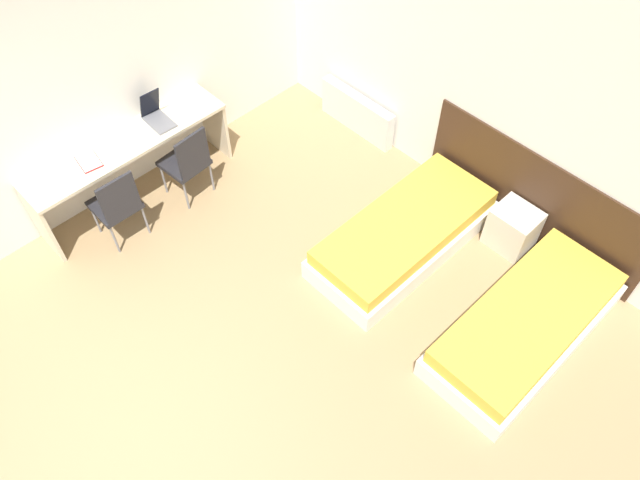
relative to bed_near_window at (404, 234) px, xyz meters
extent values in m
plane|color=#9E7F56|center=(-0.33, -3.16, -0.19)|extent=(20.00, 20.00, 0.00)
cube|color=white|center=(-0.33, 1.07, 1.16)|extent=(5.73, 0.05, 2.70)
cube|color=white|center=(-2.72, -1.06, 1.16)|extent=(0.05, 5.21, 2.70)
cube|color=#382316|center=(0.72, 1.03, 0.32)|extent=(2.42, 0.03, 1.02)
cube|color=silver|center=(0.00, 0.00, -0.08)|extent=(0.88, 2.00, 0.23)
cube|color=gold|center=(0.00, 0.00, 0.12)|extent=(0.80, 1.92, 0.17)
cube|color=silver|center=(1.44, 0.00, -0.08)|extent=(0.88, 2.00, 0.23)
cube|color=gold|center=(1.44, 0.00, 0.12)|extent=(0.80, 1.92, 0.17)
cube|color=beige|center=(0.72, 0.81, 0.04)|extent=(0.43, 0.37, 0.47)
cube|color=silver|center=(-1.57, 0.95, 0.05)|extent=(1.05, 0.12, 0.48)
cube|color=beige|center=(-2.44, -1.51, 0.57)|extent=(0.50, 2.16, 0.04)
cube|color=beige|center=(-2.44, -2.58, 0.18)|extent=(0.45, 0.04, 0.74)
cube|color=beige|center=(-2.44, -0.45, 0.18)|extent=(0.45, 0.04, 0.74)
cube|color=#232328|center=(-2.13, -1.09, 0.24)|extent=(0.46, 0.46, 0.05)
cube|color=#232328|center=(-1.93, -1.07, 0.49)|extent=(0.06, 0.38, 0.46)
cylinder|color=slate|center=(-2.29, -1.29, 0.01)|extent=(0.02, 0.02, 0.41)
cylinder|color=slate|center=(-2.32, -0.93, 0.01)|extent=(0.02, 0.02, 0.41)
cylinder|color=slate|center=(-1.93, -1.26, 0.01)|extent=(0.02, 0.02, 0.41)
cylinder|color=slate|center=(-1.96, -0.90, 0.01)|extent=(0.02, 0.02, 0.41)
cube|color=#232328|center=(-2.13, -1.93, 0.24)|extent=(0.43, 0.43, 0.05)
cube|color=#232328|center=(-1.93, -1.94, 0.49)|extent=(0.03, 0.38, 0.46)
cylinder|color=slate|center=(-2.31, -2.11, 0.01)|extent=(0.02, 0.02, 0.41)
cylinder|color=slate|center=(-2.31, -1.75, 0.01)|extent=(0.02, 0.02, 0.41)
cylinder|color=slate|center=(-1.95, -2.12, 0.01)|extent=(0.02, 0.02, 0.41)
cylinder|color=slate|center=(-1.95, -1.75, 0.01)|extent=(0.02, 0.02, 0.41)
cube|color=slate|center=(-2.44, -1.09, 0.59)|extent=(0.35, 0.23, 0.02)
cube|color=black|center=(-2.56, -1.09, 0.77)|extent=(0.13, 0.22, 0.33)
cube|color=#B21E1E|center=(-2.45, -1.91, 0.59)|extent=(0.31, 0.23, 0.01)
cube|color=white|center=(-2.45, -1.91, 0.60)|extent=(0.29, 0.21, 0.01)
camera|label=1|loc=(2.21, -3.31, 4.85)|focal=35.00mm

